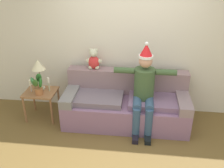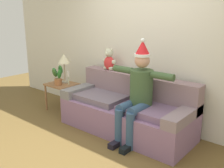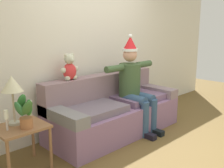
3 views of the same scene
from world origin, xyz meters
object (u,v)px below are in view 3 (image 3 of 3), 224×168
side_table (21,133)px  candle_tall (6,117)px  table_lamp (12,86)px  teddy_bear (70,68)px  potted_plant (25,112)px  candle_short (30,108)px  couch (113,111)px  person_seated (134,83)px

side_table → candle_tall: (-0.16, -0.02, 0.23)m
side_table → table_lamp: 0.54m
teddy_bear → table_lamp: teddy_bear is taller
table_lamp → candle_tall: (-0.14, -0.12, -0.30)m
teddy_bear → potted_plant: bearing=-154.9°
candle_tall → candle_short: bearing=10.9°
side_table → candle_tall: 0.28m
couch → candle_tall: (-1.70, -0.09, 0.34)m
candle_tall → person_seated: bearing=-2.4°
couch → side_table: (-1.54, -0.07, 0.11)m
candle_tall → side_table: bearing=7.3°
table_lamp → side_table: bearing=-79.8°
couch → candle_tall: bearing=-177.1°
teddy_bear → table_lamp: bearing=-166.4°
couch → table_lamp: table_lamp is taller
person_seated → candle_short: person_seated is taller
table_lamp → candle_short: 0.33m
teddy_bear → candle_short: 0.90m
candle_tall → candle_short: (0.31, 0.06, 0.02)m
side_table → potted_plant: 0.28m
candle_short → potted_plant: bearing=-134.1°
table_lamp → candle_short: bearing=-17.7°
person_seated → side_table: size_ratio=2.73×
side_table → potted_plant: potted_plant is taller
side_table → potted_plant: size_ratio=1.44×
teddy_bear → candle_short: size_ratio=1.48×
teddy_bear → table_lamp: (-0.95, -0.23, -0.08)m
teddy_bear → potted_plant: (-0.91, -0.43, -0.34)m
table_lamp → couch: bearing=-1.0°
teddy_bear → couch: bearing=-23.0°
side_table → table_lamp: bearing=100.2°
potted_plant → candle_short: potted_plant is taller
couch → teddy_bear: (-0.61, 0.26, 0.72)m
couch → person_seated: (0.30, -0.17, 0.43)m
couch → side_table: couch is taller
teddy_bear → potted_plant: teddy_bear is taller
candle_tall → candle_short: size_ratio=0.89×
potted_plant → side_table: bearing=99.2°
potted_plant → candle_short: 0.20m
person_seated → candle_tall: bearing=177.6°
couch → potted_plant: (-1.52, -0.17, 0.38)m
side_table → candle_short: (0.16, 0.04, 0.25)m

